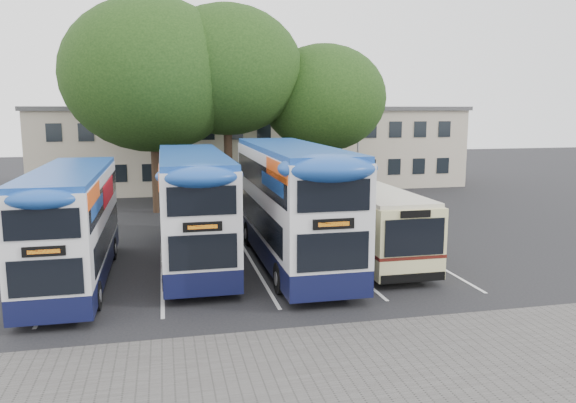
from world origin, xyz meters
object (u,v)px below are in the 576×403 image
at_px(tree_right, 324,98).
at_px(bus_single, 363,216).
at_px(lamp_post, 359,123).
at_px(bus_dd_mid, 193,203).
at_px(tree_mid, 227,70).
at_px(bus_dd_left, 72,220).
at_px(tree_left, 152,75).
at_px(bus_dd_right, 291,199).

distance_m(tree_right, bus_single, 13.43).
bearing_deg(lamp_post, bus_dd_mid, -129.78).
xyz_separation_m(lamp_post, tree_mid, (-9.24, -2.86, 3.17)).
relative_size(tree_mid, bus_dd_left, 1.25).
bearing_deg(bus_dd_left, tree_left, 78.20).
bearing_deg(tree_left, tree_right, 3.12).
relative_size(tree_mid, bus_dd_mid, 1.15).
relative_size(tree_right, bus_dd_mid, 0.95).
bearing_deg(tree_left, bus_single, -54.08).
bearing_deg(bus_dd_right, tree_right, 68.68).
bearing_deg(tree_mid, bus_dd_mid, -103.35).
height_order(tree_left, tree_mid, tree_left).
distance_m(tree_left, bus_dd_mid, 12.80).
relative_size(tree_left, bus_dd_left, 1.27).
height_order(tree_mid, bus_dd_mid, tree_mid).
bearing_deg(tree_right, tree_mid, -175.41).
distance_m(lamp_post, tree_right, 4.28).
relative_size(lamp_post, tree_left, 0.74).
height_order(lamp_post, bus_single, lamp_post).
relative_size(tree_left, bus_dd_right, 1.10).
bearing_deg(bus_single, tree_right, 81.65).
relative_size(tree_right, bus_single, 1.03).
bearing_deg(tree_mid, bus_dd_left, -117.90).
xyz_separation_m(tree_mid, bus_dd_mid, (-2.74, -11.53, -5.85)).
bearing_deg(lamp_post, tree_right, -143.28).
relative_size(tree_left, bus_dd_mid, 1.17).
distance_m(tree_mid, bus_dd_right, 13.71).
relative_size(bus_dd_left, bus_dd_mid, 0.92).
xyz_separation_m(tree_left, bus_single, (8.51, -11.75, -6.28)).
xyz_separation_m(bus_dd_right, bus_single, (3.23, 0.61, -0.93)).
xyz_separation_m(bus_dd_mid, bus_dd_right, (3.75, -0.90, 0.16)).
bearing_deg(tree_mid, bus_single, -70.22).
bearing_deg(bus_dd_left, tree_right, 46.39).
distance_m(bus_dd_left, bus_single, 11.36).
xyz_separation_m(tree_left, tree_right, (10.32, 0.56, -1.24)).
height_order(tree_right, bus_single, tree_right).
xyz_separation_m(tree_left, bus_dd_mid, (1.52, -11.45, -5.51)).
relative_size(tree_right, bus_dd_right, 0.89).
distance_m(tree_right, bus_dd_right, 14.46).
xyz_separation_m(lamp_post, bus_dd_right, (-8.22, -15.29, -2.52)).
bearing_deg(lamp_post, bus_single, -108.76).
xyz_separation_m(tree_mid, bus_dd_left, (-7.01, -13.23, -6.04)).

